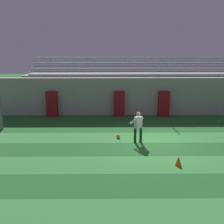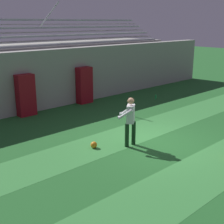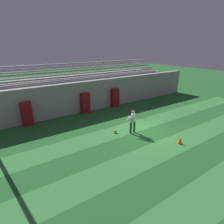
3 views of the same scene
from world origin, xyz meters
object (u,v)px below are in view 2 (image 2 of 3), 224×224
goalkeeper (130,119)px  water_bottle (156,97)px  padding_pillar_gate_left (26,95)px  padding_pillar_gate_right (84,85)px  soccer_ball (94,145)px

goalkeeper → water_bottle: bearing=31.8°
padding_pillar_gate_left → water_bottle: size_ratio=7.70×
padding_pillar_gate_left → padding_pillar_gate_right: (3.29, 0.00, 0.00)m
soccer_ball → water_bottle: 7.46m
water_bottle → padding_pillar_gate_left: bearing=163.1°
padding_pillar_gate_right → soccer_ball: 6.14m
padding_pillar_gate_left → water_bottle: padding_pillar_gate_left is taller
goalkeeper → water_bottle: size_ratio=6.96×
goalkeeper → soccer_ball: 1.48m
soccer_ball → water_bottle: bearing=23.3°
soccer_ball → water_bottle: size_ratio=0.92×
padding_pillar_gate_left → soccer_ball: padding_pillar_gate_left is taller
padding_pillar_gate_left → padding_pillar_gate_right: bearing=0.0°
water_bottle → goalkeeper: bearing=-148.2°
soccer_ball → goalkeeper: bearing=-33.1°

